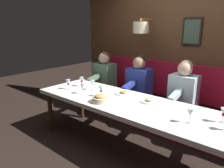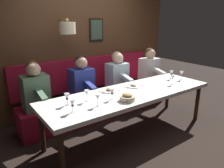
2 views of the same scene
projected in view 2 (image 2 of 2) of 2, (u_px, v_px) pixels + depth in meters
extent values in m
plane|color=black|center=(130.00, 133.00, 3.55)|extent=(12.00, 12.00, 0.00)
cube|color=white|center=(131.00, 94.00, 3.34)|extent=(0.90, 2.89, 0.06)
cylinder|color=#301E12|center=(197.00, 103.00, 3.93)|extent=(0.07, 0.07, 0.68)
cylinder|color=#301E12|center=(62.00, 155.00, 2.42)|extent=(0.07, 0.07, 0.68)
cylinder|color=#301E12|center=(168.00, 93.00, 4.47)|extent=(0.07, 0.07, 0.68)
cylinder|color=#301E12|center=(42.00, 130.00, 2.96)|extent=(0.07, 0.07, 0.68)
cube|color=maroon|center=(101.00, 104.00, 4.17)|extent=(0.52, 3.09, 0.45)
cube|color=#51331E|center=(84.00, 39.00, 4.26)|extent=(0.10, 4.29, 2.90)
cube|color=maroon|center=(88.00, 73.00, 4.39)|extent=(0.10, 3.09, 0.64)
cube|color=black|center=(96.00, 30.00, 4.30)|extent=(0.04, 0.32, 0.45)
cube|color=#384C3D|center=(97.00, 30.00, 4.28)|extent=(0.01, 0.26, 0.39)
cylinder|color=#A37F38|center=(63.00, 19.00, 3.67)|extent=(0.35, 0.02, 0.02)
cylinder|color=beige|center=(67.00, 28.00, 3.58)|extent=(0.28, 0.28, 0.20)
sphere|color=#A37F38|center=(67.00, 20.00, 3.54)|extent=(0.06, 0.06, 0.06)
cube|color=white|center=(149.00, 71.00, 4.75)|extent=(0.30, 0.40, 0.56)
sphere|color=#D1A889|center=(150.00, 54.00, 4.62)|extent=(0.22, 0.22, 0.22)
sphere|color=#4C331E|center=(150.00, 52.00, 4.64)|extent=(0.20, 0.20, 0.20)
cube|color=white|center=(159.00, 71.00, 4.52)|extent=(0.33, 0.09, 0.14)
cube|color=silver|center=(117.00, 77.00, 4.24)|extent=(0.30, 0.40, 0.56)
sphere|color=#D1A889|center=(118.00, 58.00, 4.11)|extent=(0.22, 0.22, 0.22)
sphere|color=tan|center=(117.00, 57.00, 4.13)|extent=(0.20, 0.20, 0.20)
cube|color=silver|center=(126.00, 78.00, 4.01)|extent=(0.33, 0.09, 0.14)
cube|color=#283893|center=(82.00, 84.00, 3.79)|extent=(0.30, 0.40, 0.56)
sphere|color=#A37A60|center=(81.00, 63.00, 3.66)|extent=(0.22, 0.22, 0.22)
sphere|color=black|center=(80.00, 61.00, 3.68)|extent=(0.20, 0.20, 0.20)
cube|color=#283893|center=(90.00, 85.00, 3.55)|extent=(0.33, 0.09, 0.14)
cube|color=#567A5B|center=(36.00, 93.00, 3.33)|extent=(0.30, 0.40, 0.56)
sphere|color=#D1A889|center=(33.00, 70.00, 3.20)|extent=(0.22, 0.22, 0.22)
sphere|color=#4C331E|center=(32.00, 67.00, 3.21)|extent=(0.20, 0.20, 0.20)
cube|color=#567A5B|center=(41.00, 95.00, 3.09)|extent=(0.33, 0.09, 0.14)
cylinder|color=white|center=(109.00, 91.00, 3.35)|extent=(0.24, 0.24, 0.01)
ellipsoid|color=#AD8E4C|center=(109.00, 89.00, 3.35)|extent=(0.11, 0.09, 0.04)
cube|color=silver|center=(117.00, 90.00, 3.42)|extent=(0.17, 0.03, 0.01)
cube|color=silver|center=(101.00, 92.00, 3.29)|extent=(0.18, 0.03, 0.01)
cylinder|color=silver|center=(133.00, 86.00, 3.58)|extent=(0.24, 0.24, 0.01)
ellipsoid|color=#D1BC84|center=(134.00, 85.00, 3.57)|extent=(0.11, 0.09, 0.04)
cube|color=silver|center=(140.00, 85.00, 3.65)|extent=(0.17, 0.02, 0.01)
cube|color=silver|center=(126.00, 88.00, 3.52)|extent=(0.18, 0.03, 0.01)
cylinder|color=silver|center=(112.00, 99.00, 3.02)|extent=(0.06, 0.06, 0.00)
cylinder|color=silver|center=(112.00, 97.00, 3.01)|extent=(0.01, 0.01, 0.07)
cone|color=silver|center=(112.00, 91.00, 2.99)|extent=(0.07, 0.07, 0.08)
cylinder|color=maroon|center=(112.00, 93.00, 3.00)|extent=(0.03, 0.03, 0.02)
cylinder|color=silver|center=(68.00, 105.00, 2.82)|extent=(0.06, 0.06, 0.00)
cylinder|color=silver|center=(67.00, 102.00, 2.81)|extent=(0.01, 0.01, 0.07)
cone|color=silver|center=(67.00, 96.00, 2.79)|extent=(0.07, 0.07, 0.08)
cylinder|color=maroon|center=(67.00, 99.00, 2.80)|extent=(0.03, 0.03, 0.02)
cylinder|color=silver|center=(181.00, 80.00, 4.00)|extent=(0.06, 0.06, 0.00)
cylinder|color=silver|center=(181.00, 78.00, 3.99)|extent=(0.01, 0.01, 0.07)
cone|color=silver|center=(182.00, 73.00, 3.97)|extent=(0.07, 0.07, 0.08)
cylinder|color=maroon|center=(181.00, 75.00, 3.98)|extent=(0.03, 0.03, 0.02)
cylinder|color=silver|center=(73.00, 112.00, 2.60)|extent=(0.06, 0.06, 0.00)
cylinder|color=silver|center=(73.00, 109.00, 2.59)|extent=(0.01, 0.01, 0.07)
cone|color=silver|center=(72.00, 103.00, 2.57)|extent=(0.07, 0.07, 0.08)
cylinder|color=maroon|center=(73.00, 105.00, 2.58)|extent=(0.03, 0.03, 0.02)
cylinder|color=silver|center=(98.00, 106.00, 2.79)|extent=(0.06, 0.06, 0.00)
cylinder|color=silver|center=(98.00, 103.00, 2.78)|extent=(0.01, 0.01, 0.07)
cone|color=silver|center=(98.00, 97.00, 2.76)|extent=(0.07, 0.07, 0.08)
cylinder|color=silver|center=(171.00, 79.00, 4.05)|extent=(0.06, 0.06, 0.00)
cylinder|color=silver|center=(171.00, 77.00, 4.04)|extent=(0.01, 0.01, 0.07)
cone|color=silver|center=(171.00, 73.00, 4.02)|extent=(0.07, 0.07, 0.08)
cylinder|color=maroon|center=(171.00, 74.00, 4.03)|extent=(0.03, 0.03, 0.03)
cylinder|color=silver|center=(172.00, 84.00, 3.72)|extent=(0.06, 0.06, 0.00)
cylinder|color=silver|center=(172.00, 82.00, 3.71)|extent=(0.01, 0.01, 0.07)
cone|color=silver|center=(173.00, 78.00, 3.68)|extent=(0.07, 0.07, 0.08)
cylinder|color=silver|center=(87.00, 101.00, 2.96)|extent=(0.06, 0.06, 0.00)
cylinder|color=silver|center=(87.00, 98.00, 2.94)|extent=(0.01, 0.01, 0.07)
cone|color=silver|center=(87.00, 93.00, 2.92)|extent=(0.07, 0.07, 0.08)
cylinder|color=beige|center=(127.00, 98.00, 2.96)|extent=(0.22, 0.22, 0.07)
ellipsoid|color=tan|center=(127.00, 95.00, 2.94)|extent=(0.15, 0.13, 0.06)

